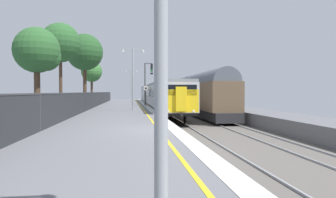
% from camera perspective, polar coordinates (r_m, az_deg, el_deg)
% --- Properties ---
extents(ground, '(17.40, 110.00, 1.21)m').
position_cam_1_polar(ground, '(14.74, 10.07, -7.70)').
color(ground, slate).
extents(commuter_train_at_platform, '(2.83, 42.42, 3.81)m').
position_cam_1_polar(commuter_train_at_platform, '(43.76, -2.12, 0.76)').
color(commuter_train_at_platform, '#B7B7BC').
rests_on(commuter_train_at_platform, ground).
extents(freight_train_adjacent_track, '(2.60, 30.50, 4.66)m').
position_cam_1_polar(freight_train_adjacent_track, '(39.41, 4.31, 1.11)').
color(freight_train_adjacent_track, '#232326').
rests_on(freight_train_adjacent_track, ground).
extents(signal_gantry, '(1.10, 0.24, 5.41)m').
position_cam_1_polar(signal_gantry, '(40.45, -3.84, 3.69)').
color(signal_gantry, '#47474C').
rests_on(signal_gantry, ground).
extents(speed_limit_sign, '(0.59, 0.08, 2.41)m').
position_cam_1_polar(speed_limit_sign, '(36.51, -4.05, 1.09)').
color(speed_limit_sign, '#59595B').
rests_on(speed_limit_sign, ground).
extents(platform_lamp_mid, '(2.00, 0.20, 5.55)m').
position_cam_1_polar(platform_lamp_mid, '(28.34, -6.40, 4.52)').
color(platform_lamp_mid, '#93999E').
rests_on(platform_lamp_mid, ground).
extents(platform_lamp_far, '(2.00, 0.20, 5.38)m').
position_cam_1_polar(platform_lamp_far, '(53.50, -6.70, 2.92)').
color(platform_lamp_far, '#93999E').
rests_on(platform_lamp_far, ground).
extents(platform_back_fence, '(0.07, 99.00, 1.64)m').
position_cam_1_polar(platform_back_fence, '(14.44, -22.30, -2.10)').
color(platform_back_fence, '#282B2D').
rests_on(platform_back_fence, ground).
extents(background_tree_left, '(3.48, 3.48, 6.82)m').
position_cam_1_polar(background_tree_left, '(54.24, -13.72, 4.76)').
color(background_tree_left, '#473323').
rests_on(background_tree_left, ground).
extents(background_tree_centre, '(3.07, 3.07, 6.04)m').
position_cam_1_polar(background_tree_centre, '(23.07, -22.47, 7.90)').
color(background_tree_centre, '#473323').
rests_on(background_tree_centre, ground).
extents(background_tree_right, '(4.39, 4.39, 8.68)m').
position_cam_1_polar(background_tree_right, '(39.40, -14.86, 8.04)').
color(background_tree_right, '#473323').
rests_on(background_tree_right, ground).
extents(background_tree_back, '(3.55, 3.55, 7.94)m').
position_cam_1_polar(background_tree_back, '(30.35, -18.91, 9.43)').
color(background_tree_back, '#473323').
rests_on(background_tree_back, ground).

